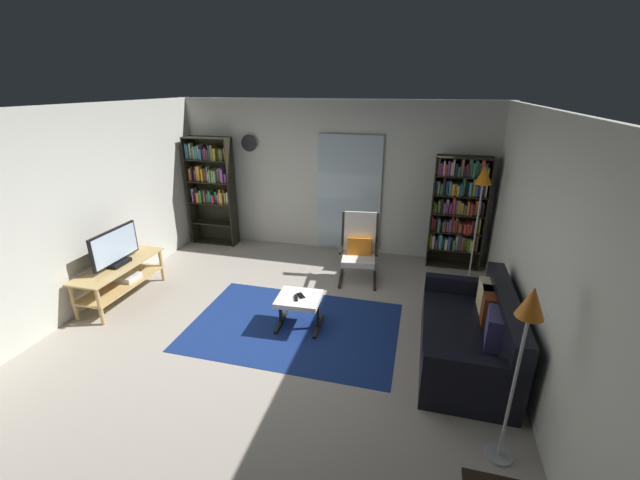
# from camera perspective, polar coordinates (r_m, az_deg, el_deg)

# --- Properties ---
(ground_plane) EXTENTS (7.02, 7.02, 0.00)m
(ground_plane) POSITION_cam_1_polar(r_m,az_deg,el_deg) (4.97, -6.32, -13.40)
(ground_plane) COLOR #A49B8E
(wall_back) EXTENTS (5.60, 0.06, 2.60)m
(wall_back) POSITION_cam_1_polar(r_m,az_deg,el_deg) (7.03, 1.63, 8.84)
(wall_back) COLOR silver
(wall_back) RESTS_ON ground
(wall_left) EXTENTS (0.06, 6.00, 2.60)m
(wall_left) POSITION_cam_1_polar(r_m,az_deg,el_deg) (5.89, -32.35, 2.98)
(wall_left) COLOR silver
(wall_left) RESTS_ON ground
(wall_right) EXTENTS (0.06, 6.00, 2.60)m
(wall_right) POSITION_cam_1_polar(r_m,az_deg,el_deg) (4.25, 29.35, -2.56)
(wall_right) COLOR silver
(wall_right) RESTS_ON ground
(glass_door_panel) EXTENTS (1.10, 0.01, 2.00)m
(glass_door_panel) POSITION_cam_1_polar(r_m,az_deg,el_deg) (6.97, 4.13, 6.55)
(glass_door_panel) COLOR silver
(area_rug) EXTENTS (2.55, 1.73, 0.01)m
(area_rug) POSITION_cam_1_polar(r_m,az_deg,el_deg) (5.12, -3.74, -12.12)
(area_rug) COLOR navy
(area_rug) RESTS_ON ground
(tv_stand) EXTENTS (0.49, 1.35, 0.53)m
(tv_stand) POSITION_cam_1_polar(r_m,az_deg,el_deg) (6.20, -26.43, -4.57)
(tv_stand) COLOR tan
(tv_stand) RESTS_ON ground
(television) EXTENTS (0.20, 0.83, 0.51)m
(television) POSITION_cam_1_polar(r_m,az_deg,el_deg) (6.03, -27.14, -1.09)
(television) COLOR black
(television) RESTS_ON tv_stand
(bookshelf_near_tv) EXTENTS (0.84, 0.30, 1.96)m
(bookshelf_near_tv) POSITION_cam_1_polar(r_m,az_deg,el_deg) (7.59, -15.23, 7.78)
(bookshelf_near_tv) COLOR black
(bookshelf_near_tv) RESTS_ON ground
(bookshelf_near_sofa) EXTENTS (0.83, 0.30, 1.81)m
(bookshelf_near_sofa) POSITION_cam_1_polar(r_m,az_deg,el_deg) (6.72, 19.02, 4.22)
(bookshelf_near_sofa) COLOR black
(bookshelf_near_sofa) RESTS_ON ground
(leather_sofa) EXTENTS (0.89, 1.74, 0.82)m
(leather_sofa) POSITION_cam_1_polar(r_m,az_deg,el_deg) (4.70, 20.79, -12.67)
(leather_sofa) COLOR black
(leather_sofa) RESTS_ON ground
(lounge_armchair) EXTENTS (0.64, 0.71, 1.02)m
(lounge_armchair) POSITION_cam_1_polar(r_m,az_deg,el_deg) (6.09, 5.59, -0.83)
(lounge_armchair) COLOR black
(lounge_armchair) RESTS_ON ground
(ottoman) EXTENTS (0.54, 0.51, 0.42)m
(ottoman) POSITION_cam_1_polar(r_m,az_deg,el_deg) (4.94, -3.01, -8.79)
(ottoman) COLOR white
(ottoman) RESTS_ON ground
(tv_remote) EXTENTS (0.09, 0.15, 0.02)m
(tv_remote) POSITION_cam_1_polar(r_m,az_deg,el_deg) (4.86, -3.43, -8.24)
(tv_remote) COLOR black
(tv_remote) RESTS_ON ottoman
(cell_phone) EXTENTS (0.14, 0.15, 0.01)m
(cell_phone) POSITION_cam_1_polar(r_m,az_deg,el_deg) (4.92, -2.77, -7.92)
(cell_phone) COLOR black
(cell_phone) RESTS_ON ottoman
(floor_lamp_by_sofa) EXTENTS (0.22, 0.22, 1.55)m
(floor_lamp_by_sofa) POSITION_cam_1_polar(r_m,az_deg,el_deg) (3.22, 27.38, -10.73)
(floor_lamp_by_sofa) COLOR #A5A5AD
(floor_lamp_by_sofa) RESTS_ON ground
(floor_lamp_by_shelf) EXTENTS (0.22, 0.22, 1.78)m
(floor_lamp_by_shelf) POSITION_cam_1_polar(r_m,az_deg,el_deg) (6.03, 22.11, 7.08)
(floor_lamp_by_shelf) COLOR #A5A5AD
(floor_lamp_by_shelf) RESTS_ON ground
(wall_clock) EXTENTS (0.29, 0.03, 0.29)m
(wall_clock) POSITION_cam_1_polar(r_m,az_deg,el_deg) (7.33, -10.06, 13.42)
(wall_clock) COLOR silver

